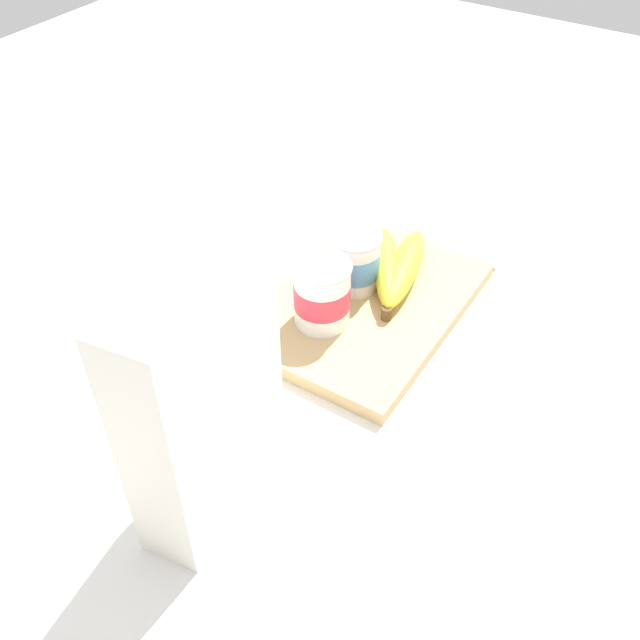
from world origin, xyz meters
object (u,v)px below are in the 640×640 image
cereal_box (204,396)px  banana_bunch (395,267)px  yogurt_cup_back (355,261)px  yogurt_cup_front (322,294)px  cutting_board (366,305)px  spoon (482,250)px

cereal_box → banana_bunch: cereal_box is taller
banana_bunch → cereal_box: bearing=179.6°
cereal_box → yogurt_cup_back: size_ratio=3.52×
cereal_box → yogurt_cup_front: 0.27m
cereal_box → yogurt_cup_back: 0.35m
cutting_board → yogurt_cup_back: (0.02, 0.03, 0.05)m
yogurt_cup_front → spoon: size_ratio=0.79×
cutting_board → spoon: (0.20, -0.08, -0.01)m
cereal_box → yogurt_cup_back: bearing=178.3°
banana_bunch → spoon: size_ratio=1.64×
cereal_box → spoon: cereal_box is taller
spoon → yogurt_cup_front: bearing=158.0°
cutting_board → spoon: cutting_board is taller
yogurt_cup_back → cereal_box: bearing=-173.8°
cereal_box → banana_bunch: size_ratio=1.56×
banana_bunch → yogurt_cup_back: bearing=135.0°
yogurt_cup_front → spoon: bearing=-22.0°
cereal_box → yogurt_cup_front: size_ratio=3.22×
cereal_box → yogurt_cup_front: cereal_box is taller
cutting_board → spoon: bearing=-21.6°
yogurt_cup_front → banana_bunch: size_ratio=0.48×
cereal_box → spoon: (0.53, -0.07, -0.14)m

